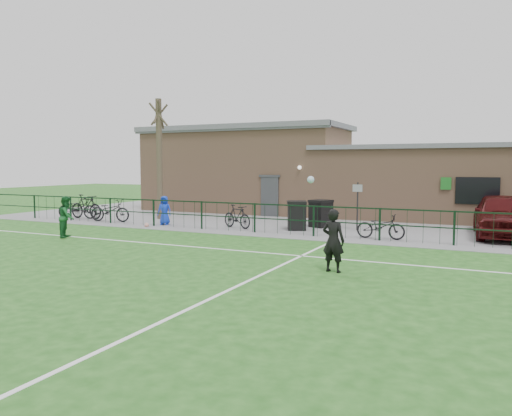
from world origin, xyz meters
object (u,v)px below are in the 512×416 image
at_px(wheelie_bin_right, 321,214).
at_px(bicycle_c, 110,210).
at_px(sign_post, 357,206).
at_px(bicycle_e, 381,226).
at_px(car_maroon, 502,215).
at_px(bicycle_b, 86,207).
at_px(bicycle_d, 237,216).
at_px(bare_tree, 159,159).
at_px(ball_ground, 147,225).
at_px(bicycle_a, 77,208).
at_px(spectator_child, 164,210).
at_px(outfield_player, 67,217).
at_px(wheelie_bin_left, 297,216).

distance_m(wheelie_bin_right, bicycle_c, 10.05).
bearing_deg(bicycle_c, sign_post, -90.29).
distance_m(sign_post, bicycle_e, 2.44).
height_order(car_maroon, bicycle_b, car_maroon).
relative_size(bicycle_b, bicycle_d, 1.22).
distance_m(bare_tree, bicycle_e, 11.91).
bearing_deg(bicycle_c, bicycle_d, -95.73).
bearing_deg(wheelie_bin_right, ball_ground, -133.58).
bearing_deg(ball_ground, sign_post, 17.96).
bearing_deg(bicycle_e, ball_ground, 95.63).
xyz_separation_m(bicycle_d, bicycle_e, (6.23, -0.49, -0.04)).
relative_size(bare_tree, sign_post, 3.00).
height_order(bicycle_a, bicycle_d, bicycle_a).
height_order(car_maroon, spectator_child, car_maroon).
distance_m(sign_post, ball_ground, 9.12).
height_order(sign_post, outfield_player, sign_post).
bearing_deg(bicycle_a, bicycle_b, -97.26).
xyz_separation_m(bicycle_c, outfield_player, (2.03, -4.60, 0.22)).
bearing_deg(bicycle_a, car_maroon, -101.84).
relative_size(wheelie_bin_left, sign_post, 0.56).
bearing_deg(outfield_player, bicycle_e, -95.09).
bearing_deg(bicycle_d, outfield_player, 159.14).
relative_size(wheelie_bin_left, wheelie_bin_right, 1.02).
bearing_deg(bicycle_d, bicycle_a, 112.12).
xyz_separation_m(wheelie_bin_right, ball_ground, (-6.91, -3.25, -0.47)).
relative_size(wheelie_bin_right, bicycle_e, 0.63).
distance_m(bicycle_c, bicycle_e, 12.85).
distance_m(wheelie_bin_right, sign_post, 1.84).
height_order(wheelie_bin_right, sign_post, sign_post).
height_order(bare_tree, ball_ground, bare_tree).
bearing_deg(sign_post, spectator_child, -167.88).
bearing_deg(wheelie_bin_left, spectator_child, 164.67).
distance_m(bicycle_b, bicycle_d, 8.57).
bearing_deg(bicycle_c, outfield_player, -165.99).
bearing_deg(car_maroon, bicycle_a, -177.30).
xyz_separation_m(car_maroon, ball_ground, (-14.03, -3.38, -0.75)).
relative_size(bicycle_c, outfield_player, 1.31).
height_order(bicycle_b, bicycle_d, bicycle_b).
bearing_deg(bicycle_d, bicycle_e, -73.21).
bearing_deg(spectator_child, bicycle_a, 163.94).
distance_m(wheelie_bin_left, bicycle_b, 11.11).
height_order(wheelie_bin_left, bicycle_e, wheelie_bin_left).
bearing_deg(bare_tree, ball_ground, -63.78).
height_order(bicycle_a, spectator_child, spectator_child).
height_order(bare_tree, bicycle_a, bare_tree).
height_order(outfield_player, ball_ground, outfield_player).
relative_size(wheelie_bin_left, bicycle_d, 0.67).
relative_size(bicycle_c, spectator_child, 1.57).
xyz_separation_m(wheelie_bin_left, outfield_player, (-7.11, -5.65, 0.20)).
xyz_separation_m(bicycle_c, bicycle_e, (12.85, -0.02, -0.08)).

